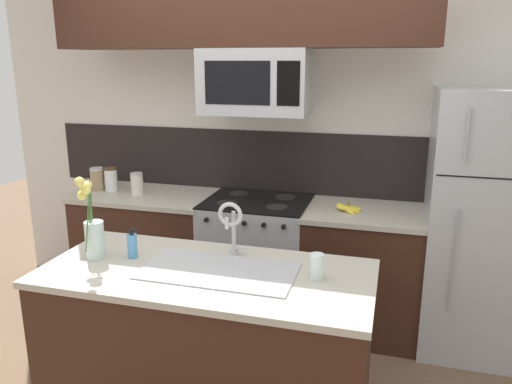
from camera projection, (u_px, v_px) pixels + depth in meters
The scene contains 19 objects.
ground_plane at pixel (217, 383), 3.06m from camera, with size 10.00×10.00×0.00m, color brown.
rear_partition at pixel (308, 143), 3.84m from camera, with size 5.20×0.10×2.60m, color silver.
splash_band at pixel (268, 162), 3.90m from camera, with size 3.64×0.01×0.48m, color black.
back_counter_left at pixel (150, 248), 4.02m from camera, with size 1.07×0.65×0.91m.
back_counter_right at pixel (362, 271), 3.57m from camera, with size 0.83×0.65×0.91m.
stove_range at pixel (257, 259), 3.78m from camera, with size 0.76×0.64×0.93m.
microwave at pixel (256, 82), 3.42m from camera, with size 0.74×0.40×0.44m.
upper_cabinet_band at pixel (237, 1), 3.29m from camera, with size 2.60×0.34×0.60m, color #381E14.
refrigerator at pixel (490, 224), 3.27m from camera, with size 0.81×0.74×1.76m.
storage_jar_tall at pixel (97, 179), 3.97m from camera, with size 0.10×0.10×0.18m.
storage_jar_medium at pixel (111, 179), 3.96m from camera, with size 0.10×0.10×0.19m.
storage_jar_short at pixel (137, 183), 3.87m from camera, with size 0.10×0.10×0.17m.
banana_bunch at pixel (348, 209), 3.43m from camera, with size 0.19×0.16×0.08m.
island_counter at pixel (208, 351), 2.59m from camera, with size 1.65×0.76×0.91m.
kitchen_sink at pixel (219, 284), 2.48m from camera, with size 0.76×0.40×0.16m.
sink_faucet at pixel (231, 222), 2.59m from camera, with size 0.14×0.14×0.31m.
dish_soap_bottle at pixel (132, 245), 2.62m from camera, with size 0.06×0.05×0.16m.
drinking_glass at pixel (317, 267), 2.36m from camera, with size 0.07×0.07×0.13m.
flower_vase at pixel (93, 232), 2.59m from camera, with size 0.11×0.16×0.46m.
Camera 1 is at (0.95, -2.49, 1.92)m, focal length 35.00 mm.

